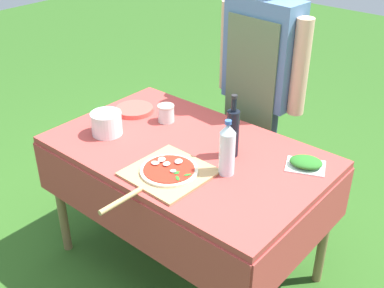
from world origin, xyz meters
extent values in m
plane|color=#2D5B1E|center=(0.00, 0.00, 0.00)|extent=(12.00, 12.00, 0.00)
cube|color=#A83D38|center=(0.00, 0.00, 0.76)|extent=(1.39, 0.86, 0.04)
cube|color=#A83D38|center=(0.00, -0.44, 0.60)|extent=(1.39, 0.01, 0.28)
cube|color=#A83D38|center=(0.00, 0.44, 0.60)|extent=(1.39, 0.01, 0.28)
cube|color=#A83D38|center=(-0.70, 0.00, 0.60)|extent=(0.01, 0.86, 0.28)
cube|color=#A83D38|center=(0.70, 0.00, 0.60)|extent=(0.01, 0.86, 0.28)
cylinder|color=olive|center=(-0.63, -0.37, 0.37)|extent=(0.05, 0.05, 0.74)
cylinder|color=olive|center=(-0.63, 0.37, 0.37)|extent=(0.05, 0.05, 0.74)
cylinder|color=olive|center=(0.63, 0.37, 0.37)|extent=(0.05, 0.05, 0.74)
cylinder|color=#333D56|center=(0.06, 0.67, 0.40)|extent=(0.12, 0.12, 0.80)
cylinder|color=#333D56|center=(-0.10, 0.68, 0.40)|extent=(0.12, 0.12, 0.80)
cube|color=#4C7099|center=(-0.02, 0.67, 1.10)|extent=(0.45, 0.21, 0.60)
cube|color=#56704C|center=(-0.02, 0.57, 0.87)|extent=(0.35, 0.03, 0.87)
cylinder|color=tan|center=(0.24, 0.65, 1.07)|extent=(0.09, 0.09, 0.53)
cylinder|color=tan|center=(-0.27, 0.69, 1.07)|extent=(0.09, 0.09, 0.53)
cube|color=tan|center=(0.09, -0.22, 0.78)|extent=(0.36, 0.36, 0.01)
cylinder|color=tan|center=(0.08, -0.51, 0.78)|extent=(0.03, 0.23, 0.02)
cylinder|color=beige|center=(0.09, -0.22, 0.79)|extent=(0.27, 0.27, 0.01)
cylinder|color=#B22819|center=(0.09, -0.22, 0.80)|extent=(0.24, 0.24, 0.00)
ellipsoid|color=white|center=(0.02, -0.20, 0.81)|extent=(0.04, 0.05, 0.02)
ellipsoid|color=white|center=(0.01, -0.24, 0.81)|extent=(0.04, 0.03, 0.01)
ellipsoid|color=white|center=(0.09, -0.16, 0.81)|extent=(0.05, 0.05, 0.01)
ellipsoid|color=white|center=(0.12, -0.23, 0.81)|extent=(0.04, 0.04, 0.01)
ellipsoid|color=white|center=(0.06, -0.21, 0.81)|extent=(0.03, 0.04, 0.01)
ellipsoid|color=white|center=(0.02, -0.24, 0.81)|extent=(0.03, 0.03, 0.01)
ellipsoid|color=#286B23|center=(0.14, -0.24, 0.81)|extent=(0.03, 0.02, 0.00)
ellipsoid|color=#286B23|center=(0.14, -0.23, 0.81)|extent=(0.03, 0.02, 0.00)
ellipsoid|color=#286B23|center=(0.14, -0.22, 0.81)|extent=(0.03, 0.03, 0.00)
ellipsoid|color=#286B23|center=(0.17, -0.26, 0.81)|extent=(0.04, 0.04, 0.00)
ellipsoid|color=#286B23|center=(0.19, -0.21, 0.81)|extent=(0.03, 0.04, 0.00)
cylinder|color=black|center=(0.21, 0.10, 0.89)|extent=(0.06, 0.06, 0.24)
cylinder|color=black|center=(0.21, 0.10, 1.05)|extent=(0.03, 0.03, 0.07)
cylinder|color=#232326|center=(0.21, 0.10, 1.09)|extent=(0.03, 0.03, 0.02)
cylinder|color=silver|center=(0.28, -0.05, 0.88)|extent=(0.07, 0.07, 0.21)
cone|color=silver|center=(0.28, -0.05, 1.01)|extent=(0.07, 0.07, 0.04)
cylinder|color=#335BB2|center=(0.28, -0.05, 1.04)|extent=(0.03, 0.03, 0.02)
cube|color=silver|center=(0.54, 0.24, 0.78)|extent=(0.22, 0.20, 0.01)
ellipsoid|color=#286B23|center=(0.54, 0.24, 0.80)|extent=(0.19, 0.17, 0.04)
cylinder|color=silver|center=(-0.42, -0.15, 0.83)|extent=(0.16, 0.16, 0.12)
cylinder|color=#DB4C42|center=(-0.51, 0.12, 0.78)|extent=(0.22, 0.22, 0.00)
cylinder|color=#DB4C42|center=(-0.51, 0.12, 0.78)|extent=(0.22, 0.22, 0.00)
cylinder|color=#DB4C42|center=(-0.51, 0.12, 0.79)|extent=(0.22, 0.22, 0.00)
cylinder|color=#DB4C42|center=(-0.51, 0.12, 0.79)|extent=(0.22, 0.22, 0.00)
cylinder|color=#DB4C42|center=(-0.51, 0.12, 0.80)|extent=(0.22, 0.22, 0.00)
cylinder|color=silver|center=(-0.28, 0.15, 0.82)|extent=(0.09, 0.09, 0.09)
cylinder|color=#B22819|center=(-0.28, 0.15, 0.80)|extent=(0.08, 0.08, 0.06)
cylinder|color=#B7B2A3|center=(-0.28, 0.15, 0.87)|extent=(0.09, 0.09, 0.01)
camera|label=1|loc=(1.37, -1.56, 2.00)|focal=45.00mm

